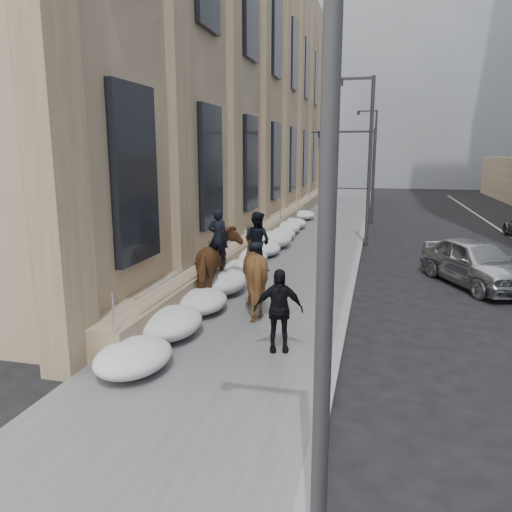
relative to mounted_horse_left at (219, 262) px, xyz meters
The scene contains 15 objects.
ground 4.03m from the mounted_horse_left, 69.39° to the right, with size 140.00×140.00×0.00m, color black.
sidewalk 6.66m from the mounted_horse_left, 78.12° to the left, with size 5.00×80.00×0.12m, color #4A4A4C.
curb 7.63m from the mounted_horse_left, 58.24° to the left, with size 0.24×80.00×0.12m, color slate.
limestone_building 18.50m from the mounted_horse_left, 103.42° to the left, with size 6.10×44.00×18.00m.
bg_building_mid 58.08m from the mounted_horse_left, 84.58° to the left, with size 30.00×12.00×28.00m, color slate.
bg_building_far 69.13m from the mounted_horse_left, 93.89° to the left, with size 24.00×12.00×20.00m, color gray.
streetlight_near 10.95m from the mounted_horse_left, 66.91° to the right, with size 1.71×0.24×8.00m.
streetlight_mid 11.68m from the mounted_horse_left, 68.56° to the left, with size 1.71×0.24×8.00m.
streetlight_far 30.87m from the mounted_horse_left, 82.34° to the left, with size 1.71×0.24×8.00m.
traffic_signal 18.93m from the mounted_horse_left, 79.47° to the left, with size 4.10×0.22×6.00m.
snow_bank 4.58m from the mounted_horse_left, 90.91° to the left, with size 1.70×18.10×0.76m.
mounted_horse_left is the anchor object (origin of this frame).
mounted_horse_right 1.65m from the mounted_horse_left, 33.97° to the right, with size 2.53×2.65×2.80m.
pedestrian 4.64m from the mounted_horse_left, 55.13° to the right, with size 1.12×0.47×1.92m, color black.
car_silver 8.94m from the mounted_horse_left, 24.82° to the left, with size 1.95×4.84×1.65m, color #94959A.
Camera 1 is at (3.37, -10.79, 4.60)m, focal length 35.00 mm.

